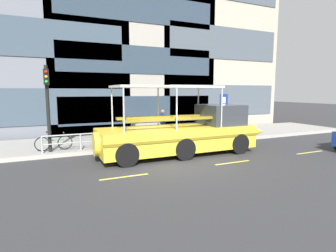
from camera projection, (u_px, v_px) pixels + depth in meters
ground_plane at (173, 163)px, 11.54m from camera, size 120.00×120.00×0.00m
sidewalk at (135, 140)px, 16.60m from camera, size 32.00×4.80×0.18m
curb_edge at (148, 147)px, 14.35m from camera, size 32.00×0.18×0.18m
lane_centreline at (183, 169)px, 10.63m from camera, size 25.80×0.12×0.01m
curb_guardrail at (162, 133)px, 14.94m from camera, size 12.24×0.09×0.83m
traffic_light_pole at (47, 100)px, 12.52m from camera, size 0.24×0.46×4.10m
parking_sign at (223, 108)px, 17.23m from camera, size 0.60×0.12×2.73m
leaned_bicycle at (54, 143)px, 13.17m from camera, size 1.74×0.46×0.96m
duck_tour_boat at (187, 133)px, 13.23m from camera, size 9.52×2.55×3.34m
pedestrian_near_bow at (200, 123)px, 16.82m from camera, size 0.42×0.23×1.50m
pedestrian_mid_left at (163, 121)px, 16.58m from camera, size 0.28×0.50×1.78m
pedestrian_mid_right at (133, 126)px, 15.03m from camera, size 0.31×0.36×1.55m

